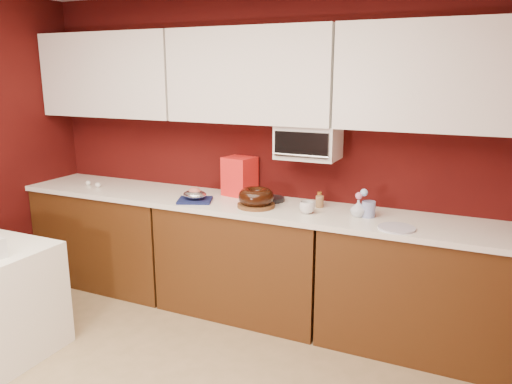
{
  "coord_description": "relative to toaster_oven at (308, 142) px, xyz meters",
  "views": [
    {
      "loc": [
        1.64,
        -1.39,
        1.88
      ],
      "look_at": [
        0.14,
        1.84,
        1.02
      ],
      "focal_mm": 35.0,
      "sensor_mm": 36.0,
      "label": 1
    }
  ],
  "objects": [
    {
      "name": "wall_back",
      "position": [
        -0.45,
        0.15,
        -0.12
      ],
      "size": [
        4.0,
        0.02,
        2.5
      ],
      "primitive_type": "cube",
      "color": "#3C0A08",
      "rests_on": "floor"
    },
    {
      "name": "base_cabinet_left",
      "position": [
        -1.78,
        -0.17,
        -0.95
      ],
      "size": [
        1.31,
        0.58,
        0.86
      ],
      "primitive_type": "cube",
      "color": "#46260E",
      "rests_on": "floor"
    },
    {
      "name": "base_cabinet_center",
      "position": [
        -0.45,
        -0.17,
        -0.95
      ],
      "size": [
        1.31,
        0.58,
        0.86
      ],
      "primitive_type": "cube",
      "color": "#46260E",
      "rests_on": "floor"
    },
    {
      "name": "base_cabinet_right",
      "position": [
        0.88,
        -0.17,
        -0.95
      ],
      "size": [
        1.31,
        0.58,
        0.86
      ],
      "primitive_type": "cube",
      "color": "#46260E",
      "rests_on": "floor"
    },
    {
      "name": "countertop",
      "position": [
        -0.45,
        -0.17,
        -0.49
      ],
      "size": [
        4.0,
        0.62,
        0.04
      ],
      "primitive_type": "cube",
      "color": "white",
      "rests_on": "base_cabinet_center"
    },
    {
      "name": "upper_cabinet_left",
      "position": [
        -1.78,
        -0.02,
        0.48
      ],
      "size": [
        1.31,
        0.33,
        0.7
      ],
      "primitive_type": "cube",
      "color": "white",
      "rests_on": "wall_back"
    },
    {
      "name": "upper_cabinet_center",
      "position": [
        -0.45,
        -0.02,
        0.48
      ],
      "size": [
        1.31,
        0.33,
        0.7
      ],
      "primitive_type": "cube",
      "color": "white",
      "rests_on": "wall_back"
    },
    {
      "name": "upper_cabinet_right",
      "position": [
        0.88,
        -0.02,
        0.48
      ],
      "size": [
        1.31,
        0.33,
        0.7
      ],
      "primitive_type": "cube",
      "color": "white",
      "rests_on": "wall_back"
    },
    {
      "name": "toaster_oven",
      "position": [
        0.0,
        0.0,
        0.0
      ],
      "size": [
        0.45,
        0.3,
        0.25
      ],
      "primitive_type": "cube",
      "color": "white",
      "rests_on": "upper_cabinet_center"
    },
    {
      "name": "toaster_oven_door",
      "position": [
        0.0,
        -0.16,
        0.0
      ],
      "size": [
        0.4,
        0.02,
        0.18
      ],
      "primitive_type": "cube",
      "color": "black",
      "rests_on": "toaster_oven"
    },
    {
      "name": "toaster_oven_handle",
      "position": [
        0.0,
        -0.18,
        -0.07
      ],
      "size": [
        0.42,
        0.02,
        0.02
      ],
      "primitive_type": "cylinder",
      "rotation": [
        0.0,
        1.57,
        0.0
      ],
      "color": "silver",
      "rests_on": "toaster_oven"
    },
    {
      "name": "cake_base",
      "position": [
        -0.31,
        -0.25,
        -0.46
      ],
      "size": [
        0.35,
        0.35,
        0.03
      ],
      "primitive_type": "cylinder",
      "rotation": [
        0.0,
        0.0,
        0.3
      ],
      "color": "brown",
      "rests_on": "countertop"
    },
    {
      "name": "bundt_cake",
      "position": [
        -0.31,
        -0.25,
        -0.4
      ],
      "size": [
        0.3,
        0.3,
        0.11
      ],
      "primitive_type": "torus",
      "rotation": [
        0.0,
        0.0,
        0.15
      ],
      "color": "black",
      "rests_on": "cake_base"
    },
    {
      "name": "navy_towel",
      "position": [
        -0.81,
        -0.3,
        -0.47
      ],
      "size": [
        0.32,
        0.3,
        0.02
      ],
      "primitive_type": "cube",
      "rotation": [
        0.0,
        0.0,
        0.4
      ],
      "color": "#121844",
      "rests_on": "countertop"
    },
    {
      "name": "foil_ham_nest",
      "position": [
        -0.81,
        -0.3,
        -0.42
      ],
      "size": [
        0.2,
        0.17,
        0.07
      ],
      "primitive_type": "ellipsoid",
      "rotation": [
        0.0,
        0.0,
        -0.08
      ],
      "color": "silver",
      "rests_on": "navy_towel"
    },
    {
      "name": "roasted_ham",
      "position": [
        -0.81,
        -0.3,
        -0.4
      ],
      "size": [
        0.11,
        0.1,
        0.06
      ],
      "primitive_type": "ellipsoid",
      "rotation": [
        0.0,
        0.0,
        -0.14
      ],
      "color": "#C06857",
      "rests_on": "foil_ham_nest"
    },
    {
      "name": "pandoro_box",
      "position": [
        -0.59,
        0.04,
        -0.32
      ],
      "size": [
        0.27,
        0.25,
        0.31
      ],
      "primitive_type": "cube",
      "rotation": [
        0.0,
        0.0,
        -0.2
      ],
      "color": "red",
      "rests_on": "countertop"
    },
    {
      "name": "dark_pan",
      "position": [
        -0.27,
        -0.04,
        -0.46
      ],
      "size": [
        0.19,
        0.19,
        0.03
      ],
      "primitive_type": "cylinder",
      "rotation": [
        0.0,
        0.0,
        0.05
      ],
      "color": "black",
      "rests_on": "countertop"
    },
    {
      "name": "coffee_mug",
      "position": [
        0.09,
        -0.25,
        -0.42
      ],
      "size": [
        0.11,
        0.11,
        0.1
      ],
      "primitive_type": "imported",
      "rotation": [
        0.0,
        0.0,
        0.22
      ],
      "color": "silver",
      "rests_on": "countertop"
    },
    {
      "name": "blue_jar",
      "position": [
        0.5,
        -0.15,
        -0.42
      ],
      "size": [
        0.11,
        0.11,
        0.11
      ],
      "primitive_type": "cylinder",
      "rotation": [
        0.0,
        0.0,
        -0.17
      ],
      "color": "navy",
      "rests_on": "countertop"
    },
    {
      "name": "flower_vase",
      "position": [
        0.43,
        -0.17,
        -0.41
      ],
      "size": [
        0.11,
        0.11,
        0.13
      ],
      "primitive_type": "imported",
      "rotation": [
        0.0,
        0.0,
        0.31
      ],
      "color": "silver",
      "rests_on": "countertop"
    },
    {
      "name": "flower_pink",
      "position": [
        0.43,
        -0.17,
        -0.33
      ],
      "size": [
        0.05,
        0.05,
        0.05
      ],
      "primitive_type": "sphere",
      "color": "pink",
      "rests_on": "flower_vase"
    },
    {
      "name": "flower_blue",
      "position": [
        0.46,
        -0.15,
        -0.3
      ],
      "size": [
        0.05,
        0.05,
        0.05
      ],
      "primitive_type": "sphere",
      "color": "#97C0F2",
      "rests_on": "flower_vase"
    },
    {
      "name": "china_plate",
      "position": [
        0.73,
        -0.35,
        -0.47
      ],
      "size": [
        0.3,
        0.3,
        0.01
      ],
      "primitive_type": "cylinder",
      "rotation": [
        0.0,
        0.0,
        -0.33
      ],
      "color": "silver",
      "rests_on": "countertop"
    },
    {
      "name": "amber_bottle",
      "position": [
        0.09,
        0.01,
        -0.42
      ],
      "size": [
        0.04,
        0.04,
        0.1
      ],
      "primitive_type": "cylinder",
      "rotation": [
        0.0,
        0.0,
        0.11
      ],
      "color": "brown",
      "rests_on": "countertop"
    },
    {
      "name": "paper_cup",
      "position": [
        0.12,
        -0.06,
        -0.43
      ],
      "size": [
        0.07,
        0.07,
        0.09
      ],
      "primitive_type": "cylinder",
      "rotation": [
        0.0,
        0.0,
        -0.35
      ],
      "color": "olive",
      "rests_on": "countertop"
    },
    {
      "name": "egg_left",
      "position": [
        -1.98,
        -0.21,
        -0.45
      ],
      "size": [
        0.06,
        0.05,
        0.04
      ],
      "primitive_type": "ellipsoid",
      "rotation": [
        0.0,
        0.0,
        0.22
      ],
      "color": "silver",
      "rests_on": "countertop"
    },
    {
      "name": "egg_right",
      "position": [
        -1.84,
        -0.24,
        -0.45
      ],
      "size": [
        0.07,
        0.06,
        0.04
      ],
      "primitive_type": "ellipsoid",
      "rotation": [
        0.0,
        0.0,
        0.31
      ],
      "color": "silver",
      "rests_on": "countertop"
    }
  ]
}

